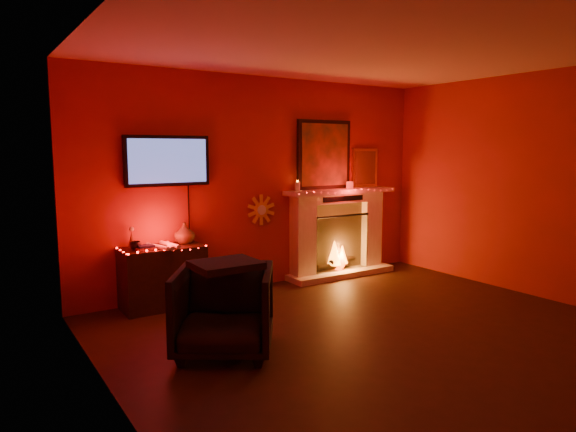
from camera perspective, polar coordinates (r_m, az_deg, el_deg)
name	(u,v)px	position (r m, az deg, el deg)	size (l,w,h in m)	color
room	(405,198)	(4.69, 12.87, 1.95)	(5.00, 5.00, 5.00)	black
fireplace	(337,224)	(7.29, 5.51, -0.94)	(1.72, 0.40, 2.18)	silver
tv	(168,161)	(6.07, -13.23, 5.96)	(1.00, 0.07, 1.24)	black
sunburst_clock	(261,210)	(6.66, -2.99, 0.68)	(0.40, 0.03, 0.40)	gold
console_table	(164,274)	(6.00, -13.66, -6.31)	(0.91, 0.53, 0.94)	black
armchair	(224,310)	(4.59, -7.11, -10.35)	(0.82, 0.85, 0.77)	black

